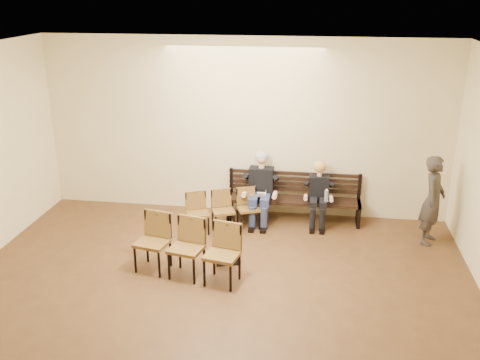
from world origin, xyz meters
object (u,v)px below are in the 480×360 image
object	(u,v)px
water_bottle	(326,201)
chair_row_back	(186,249)
seated_woman	(318,197)
passerby	(434,194)
chair_row_front	(223,211)
laptop	(258,197)
bag	(227,255)
bench	(293,209)
seated_man	(261,187)

from	to	relation	value
water_bottle	chair_row_back	xyz separation A→B (m)	(-2.17, -2.08, -0.10)
water_bottle	seated_woman	bearing A→B (deg)	123.32
passerby	chair_row_front	bearing A→B (deg)	112.23
laptop	bag	xyz separation A→B (m)	(-0.32, -1.62, -0.42)
laptop	bench	bearing A→B (deg)	9.41
seated_woman	water_bottle	distance (m)	0.26
passerby	chair_row_back	size ratio (longest dim) A/B	1.09
seated_man	bag	world-z (taller)	seated_man
laptop	water_bottle	bearing A→B (deg)	-15.41
water_bottle	chair_row_front	xyz separation A→B (m)	(-1.90, -0.31, -0.19)
seated_man	laptop	distance (m)	0.21
bench	water_bottle	bearing A→B (deg)	-28.45
water_bottle	bag	distance (m)	2.28
laptop	chair_row_back	bearing A→B (deg)	-124.57
seated_man	passerby	xyz separation A→B (m)	(3.11, -0.48, 0.23)
chair_row_front	laptop	bearing A→B (deg)	10.30
seated_woman	bag	xyz separation A→B (m)	(-1.47, -1.77, -0.42)
bench	laptop	size ratio (longest dim) A/B	8.49
bag	passerby	xyz separation A→B (m)	(3.46, 1.29, 0.79)
water_bottle	chair_row_front	distance (m)	1.94
seated_man	chair_row_back	size ratio (longest dim) A/B	0.82
laptop	seated_woman	bearing A→B (deg)	-5.01
seated_man	water_bottle	distance (m)	1.28
water_bottle	bag	xyz separation A→B (m)	(-1.61, -1.55, -0.43)
seated_man	laptop	size ratio (longest dim) A/B	4.57
seated_man	chair_row_front	xyz separation A→B (m)	(-0.64, -0.53, -0.32)
seated_man	chair_row_front	bearing A→B (deg)	-140.57
passerby	chair_row_back	bearing A→B (deg)	135.80
seated_man	seated_woman	world-z (taller)	seated_man
laptop	chair_row_back	xyz separation A→B (m)	(-0.88, -2.15, -0.09)
seated_woman	chair_row_front	bearing A→B (deg)	-163.22
chair_row_back	laptop	bearing A→B (deg)	79.67
seated_man	bag	bearing A→B (deg)	-101.38
seated_woman	chair_row_back	distance (m)	3.07
chair_row_back	water_bottle	bearing A→B (deg)	55.59
seated_woman	water_bottle	xyz separation A→B (m)	(0.14, -0.22, 0.02)
water_bottle	passerby	distance (m)	1.90
seated_woman	chair_row_back	size ratio (longest dim) A/B	0.65
chair_row_front	seated_man	bearing A→B (deg)	17.48
bench	chair_row_front	xyz separation A→B (m)	(-1.28, -0.65, 0.16)
seated_man	chair_row_back	bearing A→B (deg)	-111.76
seated_woman	chair_row_front	distance (m)	1.84
laptop	chair_row_front	size ratio (longest dim) A/B	0.22
bag	chair_row_back	bearing A→B (deg)	-136.83
chair_row_back	seated_man	bearing A→B (deg)	80.08
bench	water_bottle	size ratio (longest dim) A/B	10.53
bag	passerby	bearing A→B (deg)	20.48
bench	laptop	bearing A→B (deg)	-158.21
seated_man	bag	distance (m)	1.89
bench	seated_woman	distance (m)	0.60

